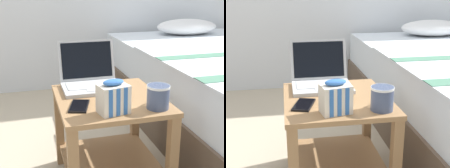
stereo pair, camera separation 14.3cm
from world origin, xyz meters
The scene contains 5 objects.
bedside_table centered at (0.00, 0.00, 0.29)m, with size 0.50×0.54×0.46m.
laptop centered at (-0.05, 0.19, 0.51)m, with size 0.31×0.28×0.23m.
mug_front_left centered at (0.17, -0.18, 0.52)m, with size 0.10×0.14×0.10m.
snack_bag centered at (-0.04, -0.18, 0.53)m, with size 0.14×0.11×0.15m.
cell_phone centered at (-0.16, -0.08, 0.47)m, with size 0.12×0.16×0.01m.
Camera 2 is at (-0.24, -1.38, 0.97)m, focal length 50.00 mm.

